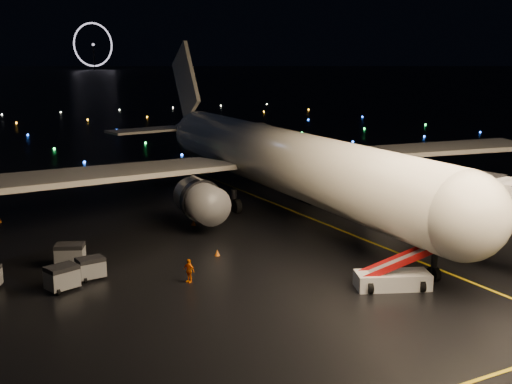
{
  "coord_description": "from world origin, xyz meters",
  "views": [
    {
      "loc": [
        -20.29,
        -29.54,
        14.99
      ],
      "look_at": [
        1.96,
        12.0,
        5.0
      ],
      "focal_mm": 45.0,
      "sensor_mm": 36.0,
      "label": 1
    }
  ],
  "objects_px": {
    "airliner": "(265,122)",
    "baggage_cart_1": "(70,255)",
    "baggage_cart_2": "(62,278)",
    "crew_c": "(189,271)",
    "baggage_cart_0": "(91,268)",
    "belt_loader": "(393,263)"
  },
  "relations": [
    {
      "from": "belt_loader",
      "to": "baggage_cart_1",
      "type": "relative_size",
      "value": 3.54
    },
    {
      "from": "baggage_cart_0",
      "to": "baggage_cart_2",
      "type": "relative_size",
      "value": 0.92
    },
    {
      "from": "belt_loader",
      "to": "airliner",
      "type": "bearing_deg",
      "value": 102.88
    },
    {
      "from": "baggage_cart_1",
      "to": "belt_loader",
      "type": "bearing_deg",
      "value": -15.65
    },
    {
      "from": "airliner",
      "to": "baggage_cart_2",
      "type": "height_order",
      "value": "airliner"
    },
    {
      "from": "belt_loader",
      "to": "baggage_cart_0",
      "type": "bearing_deg",
      "value": 169.85
    },
    {
      "from": "baggage_cart_0",
      "to": "baggage_cart_1",
      "type": "height_order",
      "value": "baggage_cart_1"
    },
    {
      "from": "baggage_cart_0",
      "to": "baggage_cart_2",
      "type": "bearing_deg",
      "value": -156.46
    },
    {
      "from": "airliner",
      "to": "baggage_cart_1",
      "type": "height_order",
      "value": "airliner"
    },
    {
      "from": "airliner",
      "to": "baggage_cart_0",
      "type": "relative_size",
      "value": 33.11
    },
    {
      "from": "baggage_cart_2",
      "to": "baggage_cart_1",
      "type": "bearing_deg",
      "value": 53.59
    },
    {
      "from": "airliner",
      "to": "crew_c",
      "type": "distance_m",
      "value": 25.32
    },
    {
      "from": "baggage_cart_1",
      "to": "airliner",
      "type": "bearing_deg",
      "value": 49.96
    },
    {
      "from": "baggage_cart_1",
      "to": "baggage_cart_2",
      "type": "distance_m",
      "value": 4.9
    },
    {
      "from": "belt_loader",
      "to": "crew_c",
      "type": "xyz_separation_m",
      "value": [
        -11.4,
        7.39,
        -0.91
      ]
    },
    {
      "from": "crew_c",
      "to": "baggage_cart_1",
      "type": "bearing_deg",
      "value": -164.0
    },
    {
      "from": "belt_loader",
      "to": "crew_c",
      "type": "bearing_deg",
      "value": 169.97
    },
    {
      "from": "crew_c",
      "to": "baggage_cart_0",
      "type": "xyz_separation_m",
      "value": [
        -5.7,
        3.75,
        -0.05
      ]
    },
    {
      "from": "belt_loader",
      "to": "baggage_cart_1",
      "type": "bearing_deg",
      "value": 163.6
    },
    {
      "from": "airliner",
      "to": "crew_c",
      "type": "bearing_deg",
      "value": -128.64
    },
    {
      "from": "belt_loader",
      "to": "baggage_cart_1",
      "type": "xyz_separation_m",
      "value": [
        -17.74,
        14.53,
        -0.87
      ]
    },
    {
      "from": "crew_c",
      "to": "baggage_cart_1",
      "type": "height_order",
      "value": "baggage_cart_1"
    }
  ]
}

